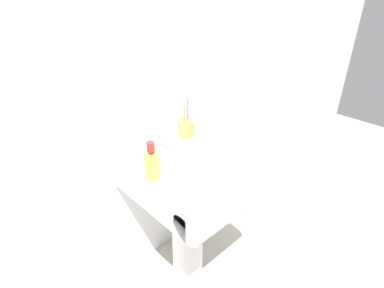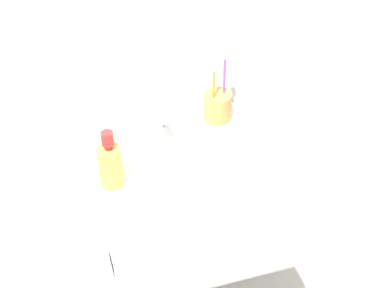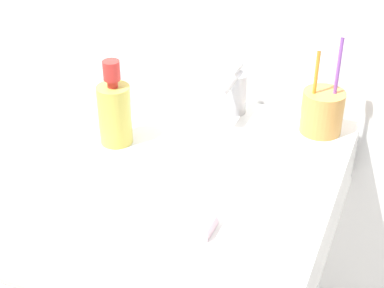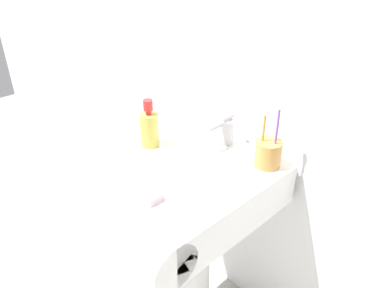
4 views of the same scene
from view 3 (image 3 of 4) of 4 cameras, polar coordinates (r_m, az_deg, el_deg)
The scene contains 5 objects.
sink_basin at distance 1.09m, azimuth 0.42°, elevation -6.38°, with size 0.48×0.59×0.14m.
faucet at distance 1.23m, azimuth 4.10°, elevation 5.16°, with size 0.05×0.12×0.11m.
toothbrush_cup at distance 1.20m, azimuth 12.52°, elevation 3.15°, with size 0.08×0.08×0.22m.
soap_bottle at distance 1.13m, azimuth -7.57°, elevation 3.09°, with size 0.06×0.06×0.17m.
bar_soap at distance 0.94m, azimuth -0.53°, elevation -7.41°, with size 0.09×0.05×0.02m, color silver.
Camera 3 is at (0.32, -0.86, 1.38)m, focal length 55.00 mm.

